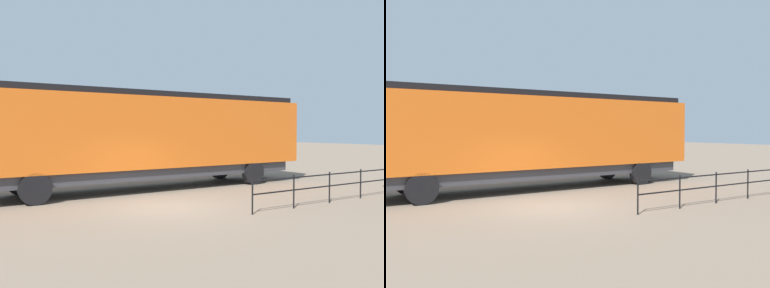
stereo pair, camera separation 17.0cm
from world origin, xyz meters
The scene contains 3 objects.
ground_plane centered at (0.00, 0.00, 0.00)m, with size 120.00×120.00×0.00m, color #84705B.
locomotive centered at (-4.07, 1.95, 2.31)m, with size 2.92×15.26×4.13m.
platform_fence centered at (2.41, 6.93, 0.71)m, with size 0.05×10.68×1.09m.
Camera 1 is at (11.58, -6.52, 2.53)m, focal length 38.00 mm.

